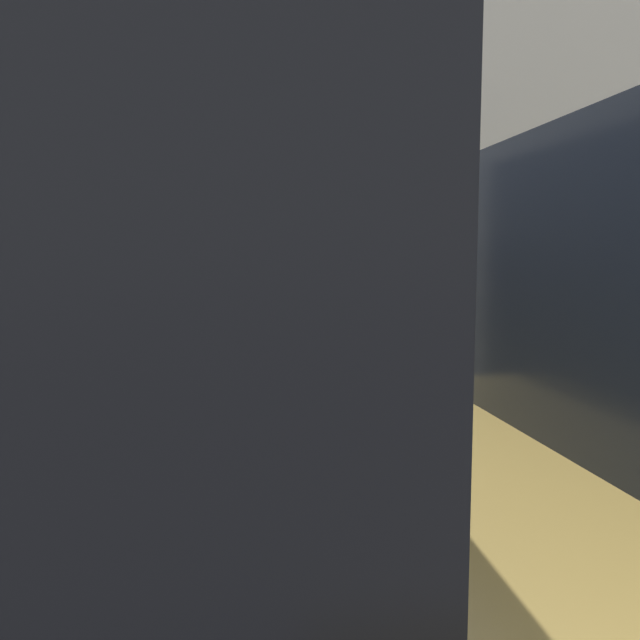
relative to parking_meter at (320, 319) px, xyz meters
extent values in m
cube|color=#9E9B96|center=(0.23, 1.21, -1.14)|extent=(24.00, 2.80, 0.10)
cube|color=beige|center=(0.23, 3.98, 1.78)|extent=(24.00, 0.30, 5.94)
cylinder|color=gray|center=(0.00, 0.00, -0.57)|extent=(0.06, 0.06, 1.04)
cube|color=black|center=(0.00, 0.00, 0.11)|extent=(0.15, 0.14, 0.31)
cube|color=gray|center=(0.00, -0.07, 0.13)|extent=(0.08, 0.01, 0.11)
cylinder|color=black|center=(0.00, 0.00, 0.31)|extent=(0.19, 0.11, 0.19)
cylinder|color=black|center=(0.56, -0.79, -0.84)|extent=(0.72, 0.25, 0.71)
cylinder|color=black|center=(-1.34, -0.32, -0.86)|extent=(0.68, 0.23, 0.67)
camera|label=1|loc=(-0.32, -2.94, 0.30)|focal=35.00mm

